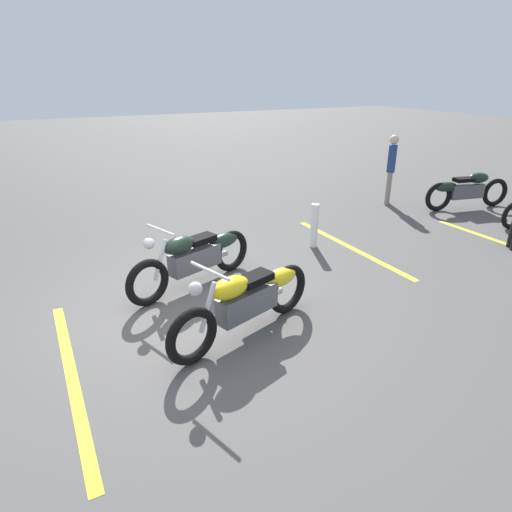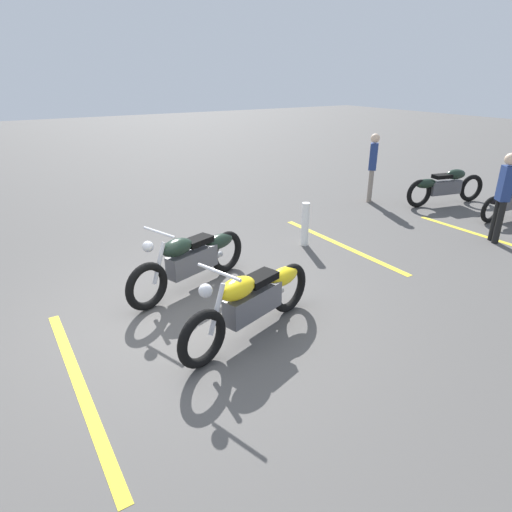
% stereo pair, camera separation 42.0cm
% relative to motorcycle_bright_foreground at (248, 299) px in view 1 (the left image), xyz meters
% --- Properties ---
extents(ground_plane, '(60.00, 60.00, 0.00)m').
position_rel_motorcycle_bright_foreground_xyz_m(ground_plane, '(-0.59, 0.74, -0.46)').
color(ground_plane, '#514F4C').
extents(motorcycle_bright_foreground, '(2.15, 0.88, 1.04)m').
position_rel_motorcycle_bright_foreground_xyz_m(motorcycle_bright_foreground, '(0.00, 0.00, 0.00)').
color(motorcycle_bright_foreground, black).
rests_on(motorcycle_bright_foreground, ground).
extents(motorcycle_dark_foreground, '(2.14, 0.91, 1.04)m').
position_rel_motorcycle_bright_foreground_xyz_m(motorcycle_dark_foreground, '(-0.12, 1.53, 0.00)').
color(motorcycle_dark_foreground, black).
rests_on(motorcycle_dark_foreground, ground).
extents(motorcycle_row_center, '(2.20, 0.58, 0.84)m').
position_rel_motorcycle_bright_foreground_xyz_m(motorcycle_row_center, '(6.83, 2.49, -0.01)').
color(motorcycle_row_center, black).
rests_on(motorcycle_row_center, ground).
extents(bystander_secondary, '(0.29, 0.29, 1.64)m').
position_rel_motorcycle_bright_foreground_xyz_m(bystander_secondary, '(5.52, 3.61, 0.45)').
color(bystander_secondary, gray).
rests_on(bystander_secondary, ground).
extents(bollard_post, '(0.14, 0.14, 0.81)m').
position_rel_motorcycle_bright_foreground_xyz_m(bollard_post, '(2.33, 2.05, -0.06)').
color(bollard_post, white).
rests_on(bollard_post, ground).
extents(parking_stripe_near, '(0.17, 3.20, 0.01)m').
position_rel_motorcycle_bright_foreground_xyz_m(parking_stripe_near, '(-2.03, 0.08, -0.46)').
color(parking_stripe_near, yellow).
rests_on(parking_stripe_near, ground).
extents(parking_stripe_mid, '(0.17, 3.20, 0.01)m').
position_rel_motorcycle_bright_foreground_xyz_m(parking_stripe_mid, '(2.91, 1.70, -0.46)').
color(parking_stripe_mid, yellow).
rests_on(parking_stripe_mid, ground).
extents(parking_stripe_far, '(0.17, 3.20, 0.01)m').
position_rel_motorcycle_bright_foreground_xyz_m(parking_stripe_far, '(5.63, 0.44, -0.46)').
color(parking_stripe_far, yellow).
rests_on(parking_stripe_far, ground).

